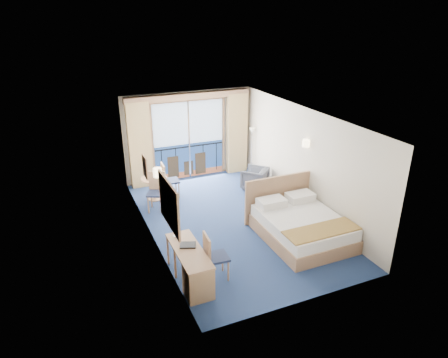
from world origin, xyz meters
TOP-DOWN VIEW (x-y plane):
  - floor at (0.00, 0.00)m, footprint 6.50×6.50m
  - room_walls at (0.00, 0.00)m, footprint 4.04×6.54m
  - balcony_door at (-0.01, 3.22)m, footprint 2.36×0.03m
  - curtain_left at (-1.55, 3.07)m, footprint 0.65×0.22m
  - curtain_right at (1.55, 3.07)m, footprint 0.65×0.22m
  - pelmet at (0.00, 3.10)m, footprint 3.80×0.25m
  - mirror at (-1.97, -1.50)m, footprint 0.05×1.25m
  - wall_print at (-1.97, 0.45)m, footprint 0.04×0.42m
  - sconce_left at (-1.94, -0.60)m, footprint 0.18×0.18m
  - sconce_right at (1.94, -0.15)m, footprint 0.18×0.18m
  - bed at (1.14, -1.33)m, footprint 1.85×2.19m
  - nightstand at (1.75, 0.03)m, footprint 0.47×0.44m
  - phone at (1.76, -0.01)m, footprint 0.21×0.18m
  - armchair at (1.46, 1.59)m, footprint 0.98×0.98m
  - floor_lamp at (1.88, 2.64)m, footprint 0.21×0.21m
  - desk at (-1.73, -2.25)m, footprint 0.51×1.49m
  - desk_chair at (-1.29, -1.97)m, footprint 0.47×0.46m
  - folder at (-1.70, -1.71)m, footprint 0.37×0.32m
  - desk_lamp at (-1.82, -1.31)m, footprint 0.11×0.11m
  - round_table at (-1.45, 2.03)m, footprint 0.71×0.71m
  - table_chair_a at (-1.06, 2.00)m, footprint 0.46×0.45m
  - table_chair_b at (-1.53, 1.40)m, footprint 0.60×0.60m

SIDE VIEW (x-z plane):
  - floor at x=0.00m, z-range 0.00..0.00m
  - nightstand at x=1.75m, z-range 0.00..0.61m
  - armchair at x=1.46m, z-range 0.00..0.64m
  - bed at x=1.14m, z-range -0.26..0.90m
  - desk at x=-1.73m, z-range 0.04..0.73m
  - round_table at x=-1.45m, z-range 0.17..0.81m
  - desk_chair at x=-1.29m, z-range 0.06..1.05m
  - table_chair_a at x=-1.06m, z-range 0.06..1.07m
  - table_chair_b at x=-1.53m, z-range 0.07..1.09m
  - phone at x=1.76m, z-range 0.61..0.70m
  - folder at x=-1.70m, z-range 0.70..0.73m
  - desk_lamp at x=-1.82m, z-range 0.80..1.19m
  - balcony_door at x=-0.01m, z-range -0.12..2.40m
  - floor_lamp at x=1.88m, z-range 0.40..1.93m
  - curtain_left at x=-1.55m, z-range 0.00..2.55m
  - curtain_right at x=1.55m, z-range 0.00..2.55m
  - mirror at x=-1.97m, z-range 1.08..2.03m
  - wall_print at x=-1.97m, z-range 1.34..1.86m
  - room_walls at x=0.00m, z-range 0.42..3.14m
  - sconce_left at x=-1.94m, z-range 1.76..1.94m
  - sconce_right at x=1.94m, z-range 1.76..1.94m
  - pelmet at x=0.00m, z-range 2.49..2.67m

